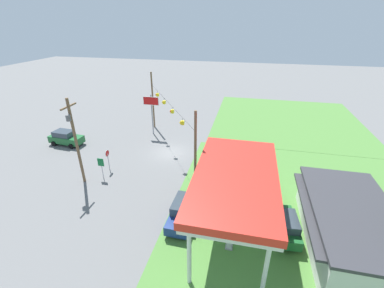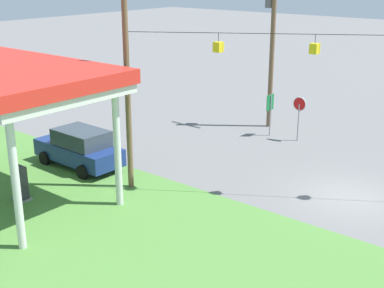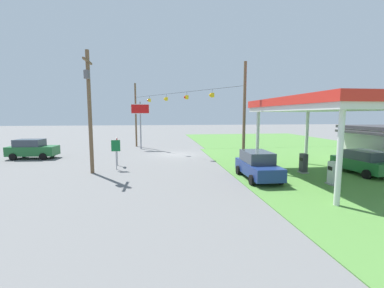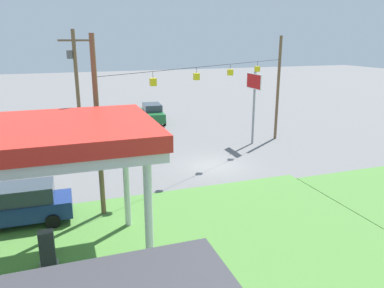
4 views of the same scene
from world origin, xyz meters
name	(u,v)px [view 2 (image 2 of 4)]	position (x,y,z in m)	size (l,w,h in m)	color
ground_plane	(349,198)	(0.00, 0.00, 0.00)	(160.00, 160.00, 0.00)	slate
fuel_pump_near	(20,185)	(10.40, 8.87, 0.71)	(0.71, 0.56, 1.50)	gray
car_at_pumps_front	(79,148)	(11.62, 4.76, 0.97)	(4.73, 2.18, 1.91)	navy
stop_sign_roadside	(299,109)	(5.48, -5.56, 1.81)	(0.80, 0.08, 2.50)	#99999E
route_sign	(270,107)	(7.20, -5.37, 1.71)	(0.10, 0.70, 2.40)	gray
utility_pole_main	(272,42)	(8.27, -7.00, 5.10)	(2.20, 0.44, 9.09)	brown
signal_span_gantry	(361,87)	(0.00, -0.01, 4.72)	(16.05, 10.24, 8.65)	brown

